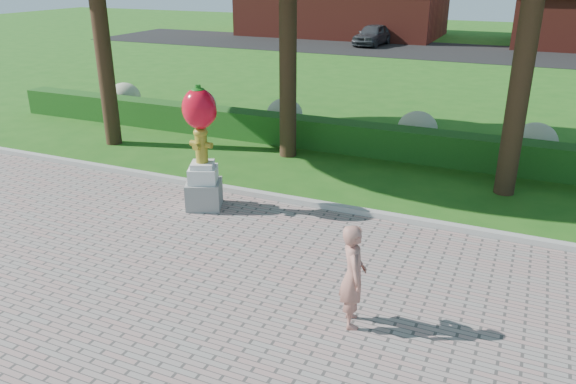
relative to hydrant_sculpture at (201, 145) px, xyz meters
The scene contains 8 objects.
ground 3.27m from the hydrant_sculpture, 43.59° to the right, with size 100.00×100.00×0.00m, color #205A16.
curb 2.69m from the hydrant_sculpture, 24.13° to the left, with size 40.00×0.18×0.15m, color #ADADA5.
lawn_hedge 5.49m from the hydrant_sculpture, 66.63° to the left, with size 24.00×0.70×0.80m, color #194313.
hydrangea_row 6.60m from the hydrant_sculpture, 65.51° to the left, with size 20.10×1.10×0.99m.
street 26.08m from the hydrant_sculpture, 85.28° to the left, with size 50.00×8.00×0.02m, color black.
hydrant_sculpture is the anchor object (origin of this frame).
woman 4.92m from the hydrant_sculpture, 33.62° to the right, with size 0.55×0.36×1.51m, color #AA6F61.
parked_car 27.15m from the hydrant_sculpture, 98.62° to the left, with size 1.56×3.87×1.32m, color #3F4347.
Camera 1 is at (3.80, -7.09, 4.69)m, focal length 35.00 mm.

